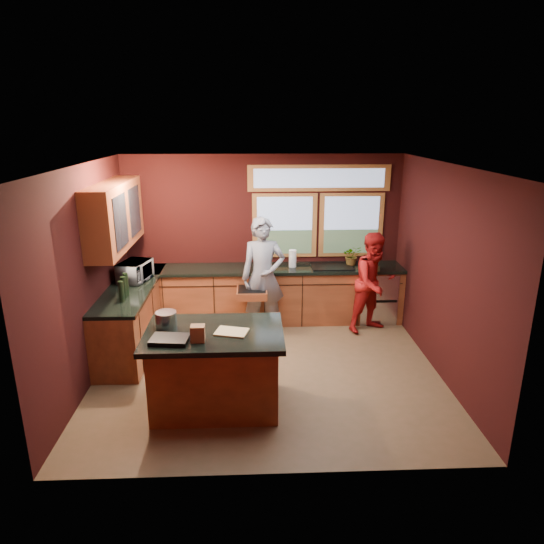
{
  "coord_description": "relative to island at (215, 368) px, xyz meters",
  "views": [
    {
      "loc": [
        -0.19,
        -5.8,
        3.2
      ],
      "look_at": [
        0.07,
        0.4,
        1.25
      ],
      "focal_mm": 32.0,
      "sensor_mm": 36.0,
      "label": 1
    }
  ],
  "objects": [
    {
      "name": "paper_bag",
      "position": [
        -0.15,
        -0.25,
        0.56
      ],
      "size": [
        0.15,
        0.12,
        0.18
      ],
      "primitive_type": "cube",
      "rotation": [
        0.0,
        0.0,
        -0.01
      ],
      "color": "brown",
      "rests_on": "island"
    },
    {
      "name": "room_shell",
      "position": [
        0.03,
        1.13,
        1.32
      ],
      "size": [
        4.52,
        4.02,
        2.71
      ],
      "color": "black",
      "rests_on": "ground"
    },
    {
      "name": "potted_plant",
      "position": [
        2.07,
        2.56,
        0.62
      ],
      "size": [
        0.3,
        0.26,
        0.33
      ],
      "primitive_type": "imported",
      "color": "#999999",
      "rests_on": "back_counter"
    },
    {
      "name": "cutting_board",
      "position": [
        0.2,
        -0.05,
        0.48
      ],
      "size": [
        0.4,
        0.33,
        0.02
      ],
      "primitive_type": "cube",
      "rotation": [
        0.0,
        0.0,
        -0.26
      ],
      "color": "tan",
      "rests_on": "island"
    },
    {
      "name": "person_grey",
      "position": [
        0.6,
        2.04,
        0.44
      ],
      "size": [
        0.69,
        0.46,
        1.84
      ],
      "primitive_type": "imported",
      "rotation": [
        0.0,
        0.0,
        0.04
      ],
      "color": "slate",
      "rests_on": "floor"
    },
    {
      "name": "black_tray",
      "position": [
        -0.45,
        -0.25,
        0.49
      ],
      "size": [
        0.43,
        0.32,
        0.05
      ],
      "primitive_type": "cube",
      "rotation": [
        0.0,
        0.0,
        -0.11
      ],
      "color": "black",
      "rests_on": "island"
    },
    {
      "name": "back_counter",
      "position": [
        0.83,
        2.5,
        -0.01
      ],
      "size": [
        4.5,
        0.64,
        0.93
      ],
      "color": "#5C2A16",
      "rests_on": "floor"
    },
    {
      "name": "microwave",
      "position": [
        -1.29,
        1.9,
        0.6
      ],
      "size": [
        0.48,
        0.6,
        0.29
      ],
      "primitive_type": "imported",
      "rotation": [
        0.0,
        0.0,
        1.33
      ],
      "color": "#999999",
      "rests_on": "left_counter"
    },
    {
      "name": "paper_towel",
      "position": [
        1.09,
        2.51,
        0.59
      ],
      "size": [
        0.12,
        0.12,
        0.28
      ],
      "primitive_type": "cylinder",
      "color": "white",
      "rests_on": "back_counter"
    },
    {
      "name": "left_counter",
      "position": [
        -1.32,
        1.66,
        -0.01
      ],
      "size": [
        0.64,
        2.3,
        0.93
      ],
      "color": "#5C2A16",
      "rests_on": "floor"
    },
    {
      "name": "island",
      "position": [
        0.0,
        0.0,
        0.0
      ],
      "size": [
        1.55,
        1.05,
        0.95
      ],
      "color": "#5C2A16",
      "rests_on": "floor"
    },
    {
      "name": "stock_pot",
      "position": [
        -0.55,
        0.15,
        0.56
      ],
      "size": [
        0.24,
        0.24,
        0.18
      ],
      "primitive_type": "cylinder",
      "color": "#A5A5A9",
      "rests_on": "island"
    },
    {
      "name": "person_red",
      "position": [
        2.33,
        2.06,
        0.31
      ],
      "size": [
        0.96,
        0.89,
        1.59
      ],
      "primitive_type": "imported",
      "rotation": [
        0.0,
        0.0,
        0.48
      ],
      "color": "#A51413",
      "rests_on": "floor"
    },
    {
      "name": "floor",
      "position": [
        0.63,
        0.81,
        -0.48
      ],
      "size": [
        4.5,
        4.5,
        0.0
      ],
      "primitive_type": "plane",
      "color": "brown",
      "rests_on": "ground"
    }
  ]
}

